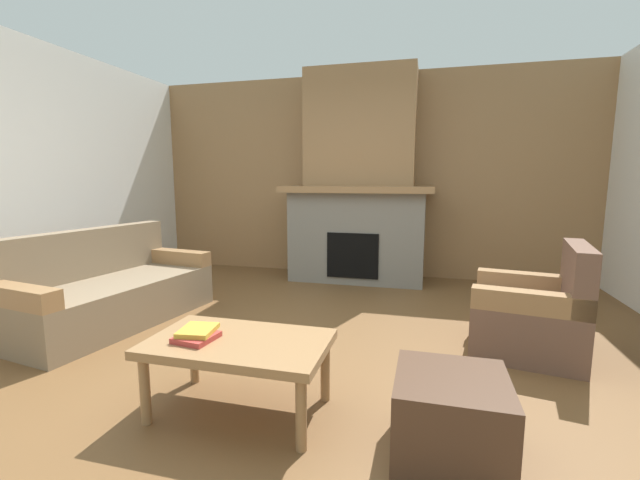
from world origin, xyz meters
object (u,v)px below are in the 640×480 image
Objects in this scene: coffee_table at (239,349)px; fireplace at (359,191)px; armchair at (533,315)px; ottoman at (450,417)px; couch at (108,292)px.

fireplace is at bearing 88.02° from coffee_table.
armchair is at bearing 36.20° from coffee_table.
fireplace is at bearing 106.64° from ottoman.
fireplace is 3.07× the size of armchair.
coffee_table is 1.92× the size of ottoman.
fireplace reaches higher than ottoman.
ottoman is at bearing -115.13° from armchair.
couch reaches higher than ottoman.
fireplace is 3.41m from coffee_table.
armchair is (3.63, 0.25, 0.01)m from couch.
ottoman is (2.97, -1.16, -0.09)m from couch.
armchair is at bearing -49.89° from fireplace.
armchair reaches higher than coffee_table.
fireplace is at bearing 49.20° from couch.
couch is at bearing -175.99° from armchair.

